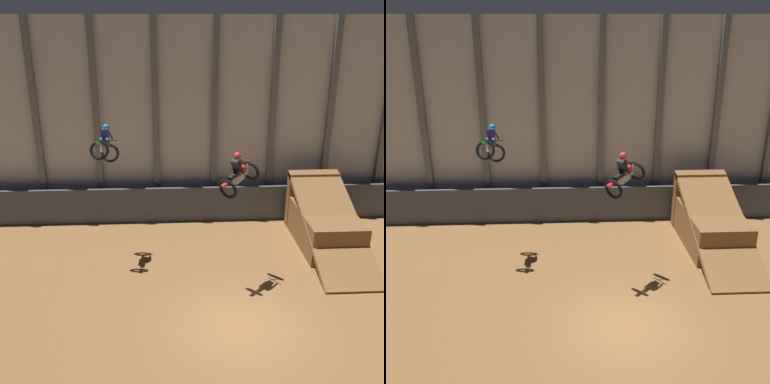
{
  "view_description": "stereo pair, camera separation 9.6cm",
  "coord_description": "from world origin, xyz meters",
  "views": [
    {
      "loc": [
        -2.21,
        -11.93,
        9.33
      ],
      "look_at": [
        -1.31,
        4.51,
        2.98
      ],
      "focal_mm": 42.0,
      "sensor_mm": 36.0,
      "label": 1
    },
    {
      "loc": [
        -2.11,
        -11.94,
        9.33
      ],
      "look_at": [
        -1.31,
        4.51,
        2.98
      ],
      "focal_mm": 42.0,
      "sensor_mm": 36.0,
      "label": 2
    }
  ],
  "objects": [
    {
      "name": "arena_back_wall",
      "position": [
        0.0,
        9.12,
        4.77
      ],
      "size": [
        32.0,
        0.4,
        9.55
      ],
      "color": "silver",
      "rests_on": "ground_plane"
    },
    {
      "name": "lower_barrier",
      "position": [
        0.0,
        8.3,
        0.88
      ],
      "size": [
        31.36,
        0.2,
        1.75
      ],
      "color": "#474C56",
      "rests_on": "ground_plane"
    },
    {
      "name": "rider_bike_left_air",
      "position": [
        -4.62,
        4.84,
        4.82
      ],
      "size": [
        0.99,
        1.77,
        1.65
      ],
      "rotation": [
        -0.36,
        0.0,
        -0.16
      ],
      "color": "black"
    },
    {
      "name": "dirt_ramp",
      "position": [
        4.57,
        5.79,
        0.94
      ],
      "size": [
        2.35,
        6.22,
        2.83
      ],
      "color": "brown",
      "rests_on": "ground_plane"
    },
    {
      "name": "ground_plane",
      "position": [
        0.0,
        0.0,
        0.0
      ],
      "size": [
        60.0,
        60.0,
        0.0
      ],
      "primitive_type": "plane",
      "color": "olive"
    },
    {
      "name": "rider_bike_right_air",
      "position": [
        0.23,
        2.76,
        4.28
      ],
      "size": [
        1.65,
        1.69,
        1.6
      ],
      "rotation": [
        0.22,
        0.0,
        -0.75
      ],
      "color": "black"
    }
  ]
}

